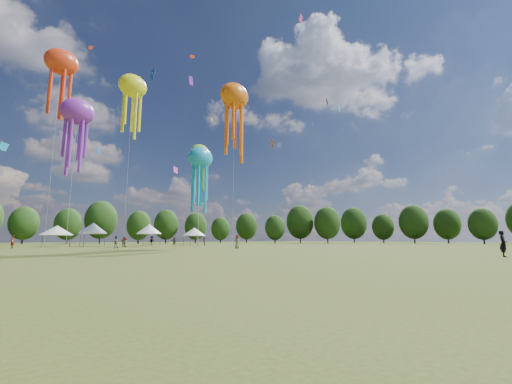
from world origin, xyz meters
TOP-DOWN VIEW (x-y plane):
  - ground at (0.00, 0.00)m, footprint 300.00×300.00m
  - observer_main at (8.00, -3.23)m, footprint 0.79×0.68m
  - spectator_near at (-7.17, 36.79)m, footprint 0.92×0.78m
  - spectators_far at (3.34, 46.99)m, footprint 32.07×30.64m
  - festival_tents at (-5.36, 53.82)m, footprint 39.61×8.99m
  - show_kites at (1.32, 37.37)m, footprint 33.90×22.02m
  - small_kites at (-1.30, 43.02)m, footprint 68.65×56.25m
  - treeline at (-3.87, 62.51)m, footprint 201.57×95.24m

SIDE VIEW (x-z plane):
  - ground at x=0.00m, z-range 0.00..0.00m
  - spectator_near at x=-7.17m, z-range 0.00..1.67m
  - spectators_far at x=3.34m, z-range -0.06..1.81m
  - observer_main at x=8.00m, z-range 0.00..1.83m
  - festival_tents at x=-5.36m, z-range 0.86..5.24m
  - treeline at x=-3.87m, z-range -0.17..13.26m
  - show_kites at x=1.32m, z-range 6.41..37.74m
  - small_kites at x=-1.30m, z-range 11.52..49.77m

